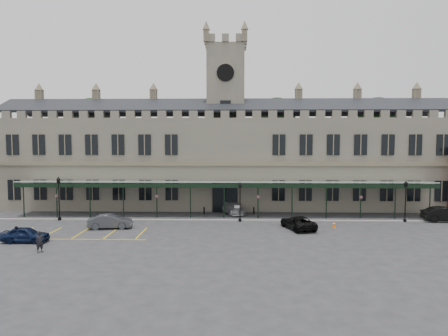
{
  "coord_description": "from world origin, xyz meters",
  "views": [
    {
      "loc": [
        1.1,
        -39.46,
        9.18
      ],
      "look_at": [
        0.0,
        6.0,
        6.0
      ],
      "focal_mm": 32.0,
      "sensor_mm": 36.0,
      "label": 1
    }
  ],
  "objects_px": {
    "traffic_cone": "(334,225)",
    "lamp_post_left": "(59,194)",
    "clock_tower": "(226,112)",
    "lamp_post_right": "(406,197)",
    "lamp_post_mid": "(240,198)",
    "sign_board": "(237,211)",
    "car_taxi": "(233,208)",
    "station_building": "(226,160)",
    "car_van": "(298,223)",
    "car_left_b": "(110,221)",
    "car_left_a": "(25,235)",
    "car_right_b": "(446,214)",
    "person_a": "(40,242)",
    "person_b": "(16,235)"
  },
  "relations": [
    {
      "from": "station_building",
      "to": "sign_board",
      "type": "distance_m",
      "value": 9.4
    },
    {
      "from": "clock_tower",
      "to": "lamp_post_left",
      "type": "height_order",
      "value": "clock_tower"
    },
    {
      "from": "car_left_a",
      "to": "car_left_b",
      "type": "bearing_deg",
      "value": -46.62
    },
    {
      "from": "car_right_b",
      "to": "station_building",
      "type": "bearing_deg",
      "value": 71.83
    },
    {
      "from": "car_left_a",
      "to": "lamp_post_mid",
      "type": "bearing_deg",
      "value": -64.55
    },
    {
      "from": "clock_tower",
      "to": "sign_board",
      "type": "height_order",
      "value": "clock_tower"
    },
    {
      "from": "station_building",
      "to": "person_b",
      "type": "bearing_deg",
      "value": -131.36
    },
    {
      "from": "car_right_b",
      "to": "lamp_post_left",
      "type": "bearing_deg",
      "value": 94.68
    },
    {
      "from": "car_left_a",
      "to": "sign_board",
      "type": "bearing_deg",
      "value": -56.27
    },
    {
      "from": "clock_tower",
      "to": "traffic_cone",
      "type": "height_order",
      "value": "clock_tower"
    },
    {
      "from": "station_building",
      "to": "traffic_cone",
      "type": "height_order",
      "value": "station_building"
    },
    {
      "from": "lamp_post_mid",
      "to": "sign_board",
      "type": "distance_m",
      "value": 4.16
    },
    {
      "from": "car_right_b",
      "to": "person_b",
      "type": "relative_size",
      "value": 3.29
    },
    {
      "from": "lamp_post_mid",
      "to": "car_right_b",
      "type": "distance_m",
      "value": 23.24
    },
    {
      "from": "lamp_post_left",
      "to": "car_left_b",
      "type": "distance_m",
      "value": 8.54
    },
    {
      "from": "lamp_post_mid",
      "to": "sign_board",
      "type": "xyz_separation_m",
      "value": [
        -0.29,
        3.6,
        -2.06
      ]
    },
    {
      "from": "station_building",
      "to": "car_taxi",
      "type": "height_order",
      "value": "station_building"
    },
    {
      "from": "car_left_b",
      "to": "car_taxi",
      "type": "distance_m",
      "value": 15.47
    },
    {
      "from": "person_b",
      "to": "lamp_post_left",
      "type": "bearing_deg",
      "value": -120.33
    },
    {
      "from": "traffic_cone",
      "to": "car_left_a",
      "type": "xyz_separation_m",
      "value": [
        -29.29,
        -6.71,
        0.37
      ]
    },
    {
      "from": "car_left_a",
      "to": "car_right_b",
      "type": "bearing_deg",
      "value": -77.67
    },
    {
      "from": "station_building",
      "to": "traffic_cone",
      "type": "xyz_separation_m",
      "value": [
        11.66,
        -13.75,
        -6.14
      ]
    },
    {
      "from": "sign_board",
      "to": "car_right_b",
      "type": "bearing_deg",
      "value": -12.33
    },
    {
      "from": "car_left_b",
      "to": "traffic_cone",
      "type": "bearing_deg",
      "value": -96.05
    },
    {
      "from": "clock_tower",
      "to": "car_van",
      "type": "xyz_separation_m",
      "value": [
        7.75,
        -14.59,
        -12.43
      ]
    },
    {
      "from": "lamp_post_left",
      "to": "car_left_a",
      "type": "bearing_deg",
      "value": -82.76
    },
    {
      "from": "lamp_post_mid",
      "to": "person_a",
      "type": "height_order",
      "value": "lamp_post_mid"
    },
    {
      "from": "lamp_post_mid",
      "to": "car_left_a",
      "type": "xyz_separation_m",
      "value": [
        -19.46,
        -9.67,
        -1.97
      ]
    },
    {
      "from": "car_left_a",
      "to": "car_left_b",
      "type": "distance_m",
      "value": 8.24
    },
    {
      "from": "car_left_a",
      "to": "car_taxi",
      "type": "distance_m",
      "value": 23.64
    },
    {
      "from": "traffic_cone",
      "to": "car_left_b",
      "type": "distance_m",
      "value": 23.42
    },
    {
      "from": "lamp_post_right",
      "to": "car_van",
      "type": "xyz_separation_m",
      "value": [
        -12.63,
        -3.94,
        -2.1
      ]
    },
    {
      "from": "clock_tower",
      "to": "lamp_post_right",
      "type": "distance_m",
      "value": 25.21
    },
    {
      "from": "traffic_cone",
      "to": "station_building",
      "type": "bearing_deg",
      "value": 130.3
    },
    {
      "from": "car_van",
      "to": "car_taxi",
      "type": "bearing_deg",
      "value": -69.82
    },
    {
      "from": "traffic_cone",
      "to": "car_taxi",
      "type": "distance_m",
      "value": 13.24
    },
    {
      "from": "station_building",
      "to": "person_b",
      "type": "distance_m",
      "value": 28.28
    },
    {
      "from": "station_building",
      "to": "car_left_b",
      "type": "relative_size",
      "value": 13.39
    },
    {
      "from": "clock_tower",
      "to": "car_right_b",
      "type": "distance_m",
      "value": 29.76
    },
    {
      "from": "traffic_cone",
      "to": "lamp_post_left",
      "type": "bearing_deg",
      "value": 174.13
    },
    {
      "from": "station_building",
      "to": "lamp_post_right",
      "type": "bearing_deg",
      "value": -27.39
    },
    {
      "from": "station_building",
      "to": "clock_tower",
      "type": "relative_size",
      "value": 2.42
    },
    {
      "from": "clock_tower",
      "to": "lamp_post_right",
      "type": "bearing_deg",
      "value": -27.58
    },
    {
      "from": "clock_tower",
      "to": "car_left_b",
      "type": "relative_size",
      "value": 5.54
    },
    {
      "from": "clock_tower",
      "to": "station_building",
      "type": "bearing_deg",
      "value": -90.0
    },
    {
      "from": "lamp_post_right",
      "to": "traffic_cone",
      "type": "xyz_separation_m",
      "value": [
        -8.72,
        -3.19,
        -2.45
      ]
    },
    {
      "from": "lamp_post_right",
      "to": "car_left_a",
      "type": "relative_size",
      "value": 1.14
    },
    {
      "from": "station_building",
      "to": "lamp_post_left",
      "type": "xyz_separation_m",
      "value": [
        -18.88,
        -10.61,
        -3.48
      ]
    },
    {
      "from": "traffic_cone",
      "to": "lamp_post_right",
      "type": "bearing_deg",
      "value": 20.1
    },
    {
      "from": "station_building",
      "to": "lamp_post_mid",
      "type": "xyz_separation_m",
      "value": [
        1.83,
        -10.79,
        -3.8
      ]
    }
  ]
}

